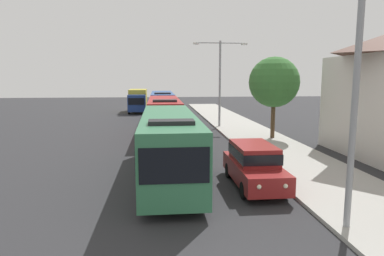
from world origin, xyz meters
The scene contains 8 objects.
bus_lead centered at (-1.30, 10.69, 1.69)m, with size 2.58×11.22×3.21m.
bus_second_in_line centered at (-1.30, 22.83, 1.69)m, with size 2.58×11.01×3.21m.
bus_middle centered at (-1.30, 34.97, 1.69)m, with size 2.58×11.44×3.21m.
white_suv centered at (2.40, 8.85, 1.03)m, with size 1.86×5.03×1.90m.
box_truck_oncoming centered at (-4.60, 42.80, 1.70)m, with size 2.35×6.90×3.15m.
streetlamp_near centered at (4.10, 4.13, 5.54)m, with size 6.31×0.28×8.84m.
streetlamp_mid centered at (4.10, 26.89, 5.06)m, with size 5.14×0.28×8.08m.
roadside_tree centered at (7.09, 20.12, 4.45)m, with size 3.86×3.86×6.25m.
Camera 1 is at (-1.80, -5.65, 4.82)m, focal length 32.11 mm.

